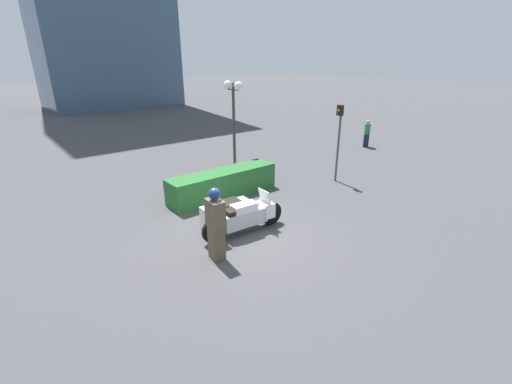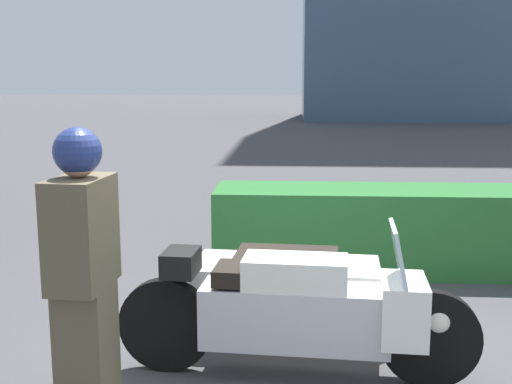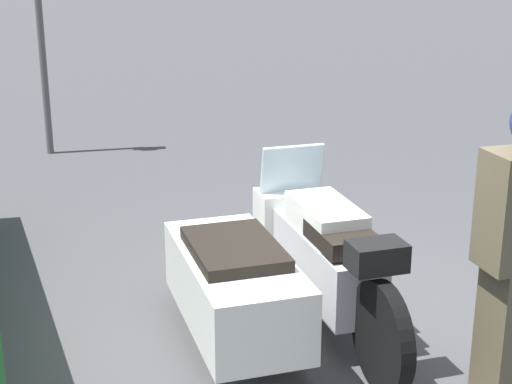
% 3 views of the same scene
% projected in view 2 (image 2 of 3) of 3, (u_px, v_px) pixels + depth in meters
% --- Properties ---
extents(ground_plane, '(160.00, 160.00, 0.00)m').
position_uv_depth(ground_plane, '(278.00, 377.00, 4.75)').
color(ground_plane, '#424244').
extents(police_motorcycle, '(2.65, 1.45, 1.18)m').
position_uv_depth(police_motorcycle, '(301.00, 298.00, 5.06)').
color(police_motorcycle, black).
rests_on(police_motorcycle, ground).
extents(officer_rider, '(0.35, 0.54, 1.89)m').
position_uv_depth(officer_rider, '(83.00, 269.00, 4.04)').
color(officer_rider, brown).
rests_on(officer_rider, ground).
extents(hedge_bush_curbside, '(4.18, 0.98, 0.95)m').
position_uv_depth(hedge_bush_curbside, '(398.00, 230.00, 7.35)').
color(hedge_bush_curbside, '#28662D').
rests_on(hedge_bush_curbside, ground).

